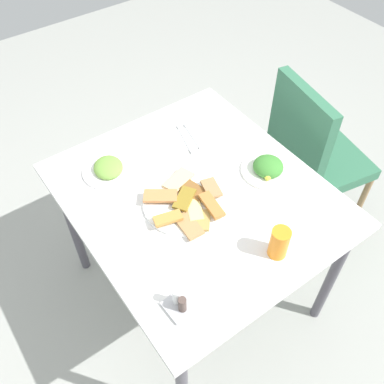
% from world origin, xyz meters
% --- Properties ---
extents(ground_plane, '(6.00, 6.00, 0.00)m').
position_xyz_m(ground_plane, '(0.00, 0.00, 0.00)').
color(ground_plane, '#A0A29B').
extents(dining_table, '(1.03, 0.91, 0.75)m').
position_xyz_m(dining_table, '(0.00, 0.00, 0.67)').
color(dining_table, white).
rests_on(dining_table, ground_plane).
extents(dining_chair, '(0.49, 0.49, 0.93)m').
position_xyz_m(dining_chair, '(-0.04, 0.73, 0.53)').
color(dining_chair, '#346F4F').
rests_on(dining_chair, ground_plane).
extents(pide_platter, '(0.32, 0.32, 0.04)m').
position_xyz_m(pide_platter, '(0.02, -0.07, 0.76)').
color(pide_platter, white).
rests_on(pide_platter, dining_table).
extents(salad_plate_greens, '(0.21, 0.21, 0.07)m').
position_xyz_m(salad_plate_greens, '(0.07, 0.30, 0.77)').
color(salad_plate_greens, white).
rests_on(salad_plate_greens, dining_table).
extents(salad_plate_rice, '(0.21, 0.21, 0.05)m').
position_xyz_m(salad_plate_rice, '(-0.30, -0.22, 0.77)').
color(salad_plate_rice, white).
rests_on(salad_plate_rice, dining_table).
extents(soda_can, '(0.08, 0.08, 0.12)m').
position_xyz_m(soda_can, '(0.38, 0.06, 0.81)').
color(soda_can, orange).
rests_on(soda_can, dining_table).
extents(paper_napkin, '(0.17, 0.17, 0.00)m').
position_xyz_m(paper_napkin, '(-0.27, 0.16, 0.75)').
color(paper_napkin, white).
rests_on(paper_napkin, dining_table).
extents(fork, '(0.19, 0.07, 0.00)m').
position_xyz_m(fork, '(-0.27, 0.14, 0.76)').
color(fork, silver).
rests_on(fork, paper_napkin).
extents(spoon, '(0.17, 0.05, 0.00)m').
position_xyz_m(spoon, '(-0.27, 0.18, 0.76)').
color(spoon, silver).
rests_on(spoon, paper_napkin).
extents(condiment_caddy, '(0.09, 0.09, 0.08)m').
position_xyz_m(condiment_caddy, '(0.35, -0.32, 0.77)').
color(condiment_caddy, '#B2B2B7').
rests_on(condiment_caddy, dining_table).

